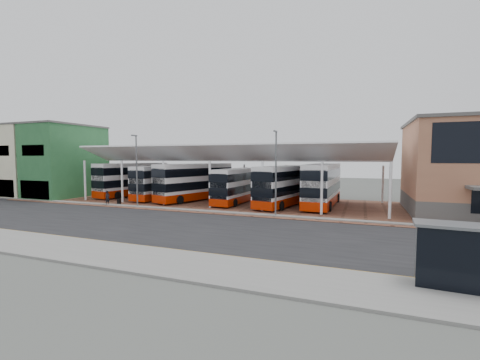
{
  "coord_description": "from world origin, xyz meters",
  "views": [
    {
      "loc": [
        9.58,
        -23.08,
        5.57
      ],
      "look_at": [
        -1.75,
        6.64,
        3.34
      ],
      "focal_mm": 24.0,
      "sensor_mm": 36.0,
      "label": 1
    }
  ],
  "objects": [
    {
      "name": "shop_brick",
      "position": [
        -43.0,
        10.97,
        5.12
      ],
      "size": [
        6.4,
        10.2,
        10.22
      ],
      "color": "brown",
      "rests_on": "ground"
    },
    {
      "name": "north_kerb",
      "position": [
        0.0,
        6.2,
        0.07
      ],
      "size": [
        120.0,
        0.8,
        0.14
      ],
      "primitive_type": "cube",
      "color": "slate",
      "rests_on": "ground"
    },
    {
      "name": "road",
      "position": [
        0.0,
        -1.0,
        0.01
      ],
      "size": [
        120.0,
        14.0,
        0.02
      ],
      "primitive_type": "cube",
      "color": "black",
      "rests_on": "ground"
    },
    {
      "name": "lamp_east",
      "position": [
        2.0,
        6.27,
        4.36
      ],
      "size": [
        0.16,
        0.9,
        8.07
      ],
      "color": "slate",
      "rests_on": "ground"
    },
    {
      "name": "bus_2",
      "position": [
        -10.57,
        13.41,
        2.41
      ],
      "size": [
        6.11,
        11.71,
        4.72
      ],
      "rotation": [
        0.0,
        0.0,
        -0.32
      ],
      "color": "white",
      "rests_on": "forecourt"
    },
    {
      "name": "ground",
      "position": [
        0.0,
        0.0,
        0.0
      ],
      "size": [
        140.0,
        140.0,
        0.0
      ],
      "primitive_type": "plane",
      "color": "#484B46"
    },
    {
      "name": "bus_3",
      "position": [
        -4.59,
        13.27,
        2.13
      ],
      "size": [
        2.98,
        10.25,
        4.17
      ],
      "rotation": [
        0.0,
        0.0,
        -0.06
      ],
      "color": "white",
      "rests_on": "forecourt"
    },
    {
      "name": "suitcase",
      "position": [
        -17.2,
        6.96,
        0.37
      ],
      "size": [
        0.36,
        0.26,
        0.62
      ],
      "primitive_type": "cube",
      "color": "black",
      "rests_on": "forecourt"
    },
    {
      "name": "shop_cream",
      "position": [
        -36.5,
        10.97,
        5.12
      ],
      "size": [
        6.4,
        10.2,
        10.22
      ],
      "color": "#ECE7BF",
      "rests_on": "ground"
    },
    {
      "name": "shop_green",
      "position": [
        -30.0,
        10.97,
        5.12
      ],
      "size": [
        6.4,
        10.2,
        10.22
      ],
      "color": "#2F6F3C",
      "rests_on": "ground"
    },
    {
      "name": "sidewalk",
      "position": [
        0.0,
        -9.0,
        0.07
      ],
      "size": [
        120.0,
        4.0,
        0.14
      ],
      "primitive_type": "cube",
      "color": "slate",
      "rests_on": "ground"
    },
    {
      "name": "yellow_line_far",
      "position": [
        0.0,
        -6.7,
        0.03
      ],
      "size": [
        120.0,
        0.12,
        0.01
      ],
      "primitive_type": "cube",
      "color": "#D68B01",
      "rests_on": "road"
    },
    {
      "name": "bus_4",
      "position": [
        1.32,
        13.1,
        2.32
      ],
      "size": [
        4.83,
        11.35,
        4.56
      ],
      "rotation": [
        0.0,
        0.0,
        -0.21
      ],
      "color": "white",
      "rests_on": "forecourt"
    },
    {
      "name": "bus_1",
      "position": [
        -15.6,
        13.69,
        2.26
      ],
      "size": [
        2.98,
        10.81,
        4.42
      ],
      "rotation": [
        0.0,
        0.0,
        -0.04
      ],
      "color": "white",
      "rests_on": "forecourt"
    },
    {
      "name": "lamp_west",
      "position": [
        -14.0,
        6.27,
        4.36
      ],
      "size": [
        0.16,
        0.9,
        8.07
      ],
      "color": "slate",
      "rests_on": "ground"
    },
    {
      "name": "bus_shelter",
      "position": [
        13.64,
        -7.9,
        1.81
      ],
      "size": [
        3.44,
        1.76,
        2.68
      ],
      "rotation": [
        0.0,
        0.0,
        -0.07
      ],
      "color": "black",
      "rests_on": "sidewalk"
    },
    {
      "name": "bus_0",
      "position": [
        -21.37,
        14.56,
        2.4
      ],
      "size": [
        4.67,
        11.72,
        4.71
      ],
      "rotation": [
        0.0,
        0.0,
        -0.18
      ],
      "color": "white",
      "rests_on": "forecourt"
    },
    {
      "name": "forecourt",
      "position": [
        2.0,
        13.0,
        0.03
      ],
      "size": [
        72.0,
        16.0,
        0.06
      ],
      "primitive_type": "cube",
      "color": "brown",
      "rests_on": "ground"
    },
    {
      "name": "yellow_line_near",
      "position": [
        0.0,
        -7.0,
        0.03
      ],
      "size": [
        120.0,
        0.12,
        0.01
      ],
      "primitive_type": "cube",
      "color": "#D68B01",
      "rests_on": "road"
    },
    {
      "name": "canopy",
      "position": [
        -6.0,
        13.94,
        5.8
      ],
      "size": [
        37.0,
        11.63,
        7.07
      ],
      "color": "white",
      "rests_on": "ground"
    },
    {
      "name": "bus_5",
      "position": [
        5.42,
        14.27,
        2.44
      ],
      "size": [
        3.26,
        11.71,
        4.79
      ],
      "rotation": [
        0.0,
        0.0,
        -0.04
      ],
      "color": "white",
      "rests_on": "forecourt"
    },
    {
      "name": "pedestrian",
      "position": [
        -18.0,
        6.0,
        0.9
      ],
      "size": [
        0.47,
        0.66,
        1.67
      ],
      "primitive_type": "imported",
      "rotation": [
        0.0,
        0.0,
        1.45
      ],
      "color": "black",
      "rests_on": "forecourt"
    }
  ]
}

